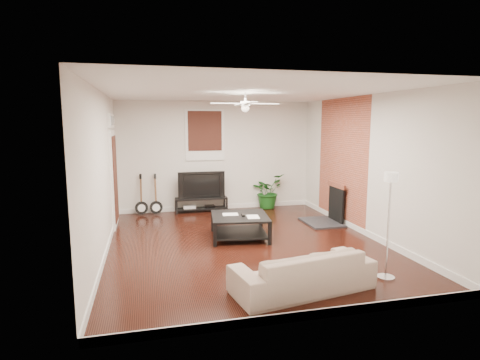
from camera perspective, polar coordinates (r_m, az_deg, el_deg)
The scene contains 14 objects.
room at distance 7.17m, azimuth 0.75°, elevation 1.52°, with size 5.01×6.01×2.81m.
brick_accent at distance 9.01m, azimuth 14.67°, elevation 2.66°, with size 0.02×2.20×2.80m, color #A74F35.
fireplace at distance 9.01m, azimuth 12.83°, elevation -3.31°, with size 0.80×1.10×0.92m, color black.
window_back at distance 9.98m, azimuth -5.17°, elevation 6.61°, with size 1.00×0.06×1.30m, color black.
door_left at distance 8.88m, azimuth -18.00°, elevation 1.47°, with size 0.08×1.00×2.50m, color white.
tv_stand at distance 9.98m, azimuth -5.70°, elevation -3.62°, with size 1.31×0.35×0.37m, color black.
tv at distance 9.91m, azimuth -5.76°, elevation -0.63°, with size 1.18×0.15×0.68m, color black.
coffee_table at distance 7.72m, azimuth -0.05°, elevation -6.83°, with size 1.09×1.09×0.46m, color black.
sofa at distance 5.45m, azimuth 9.18°, elevation -12.97°, with size 1.93×0.76×0.56m, color #C1AB91.
floor_lamp at distance 6.01m, azimuth 20.94°, elevation -6.32°, with size 0.26×0.26×1.58m, color white, non-canonical shape.
potted_plant at distance 10.36m, azimuth 4.07°, elevation -1.63°, with size 0.82×0.71×0.91m, color #175018.
guitar_left at distance 9.80m, azimuth -14.32°, elevation -2.13°, with size 0.32×0.22×1.02m, color black, non-canonical shape.
guitar_right at distance 9.78m, azimuth -12.27°, elevation -2.09°, with size 0.32×0.22×1.02m, color black, non-canonical shape.
ceiling_fan at distance 7.12m, azimuth 0.77°, elevation 11.15°, with size 1.24×1.24×0.32m, color white, non-canonical shape.
Camera 1 is at (-1.76, -6.89, 2.26)m, focal length 29.07 mm.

